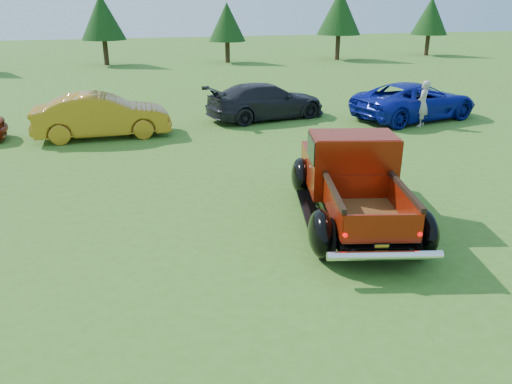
# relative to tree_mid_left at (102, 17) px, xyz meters

# --- Properties ---
(ground) EXTENTS (120.00, 120.00, 0.00)m
(ground) POSITION_rel_tree_mid_left_xyz_m (3.00, -31.00, -3.38)
(ground) COLOR #3E651C
(ground) RESTS_ON ground
(tree_mid_left) EXTENTS (3.20, 3.20, 5.00)m
(tree_mid_left) POSITION_rel_tree_mid_left_xyz_m (0.00, 0.00, 0.00)
(tree_mid_left) COLOR #332114
(tree_mid_left) RESTS_ON ground
(tree_mid_right) EXTENTS (2.82, 2.82, 4.40)m
(tree_mid_right) POSITION_rel_tree_mid_left_xyz_m (9.00, -1.00, -0.41)
(tree_mid_right) COLOR #332114
(tree_mid_right) RESTS_ON ground
(tree_east) EXTENTS (3.46, 3.46, 5.40)m
(tree_east) POSITION_rel_tree_mid_left_xyz_m (18.00, -1.50, 0.27)
(tree_east) COLOR #332114
(tree_east) RESTS_ON ground
(tree_far_east) EXTENTS (3.07, 3.07, 4.80)m
(tree_far_east) POSITION_rel_tree_mid_left_xyz_m (27.00, -0.50, -0.14)
(tree_far_east) COLOR #332114
(tree_far_east) RESTS_ON ground
(pickup_truck) EXTENTS (3.33, 5.28, 1.85)m
(pickup_truck) POSITION_rel_tree_mid_left_xyz_m (4.80, -30.46, -2.51)
(pickup_truck) COLOR black
(pickup_truck) RESTS_ON ground
(show_car_yellow) EXTENTS (4.59, 1.61, 1.51)m
(show_car_yellow) POSITION_rel_tree_mid_left_xyz_m (-0.36, -21.84, -2.63)
(show_car_yellow) COLOR #B07317
(show_car_yellow) RESTS_ON ground
(show_car_grey) EXTENTS (5.15, 2.84, 1.41)m
(show_car_grey) POSITION_rel_tree_mid_left_xyz_m (5.96, -20.62, -2.68)
(show_car_grey) COLOR black
(show_car_grey) RESTS_ON ground
(show_car_blue) EXTENTS (5.60, 3.42, 1.45)m
(show_car_blue) POSITION_rel_tree_mid_left_xyz_m (11.64, -22.38, -2.66)
(show_car_blue) COLOR #0C178E
(show_car_blue) RESTS_ON ground
(spectator) EXTENTS (0.74, 0.72, 1.72)m
(spectator) POSITION_rel_tree_mid_left_xyz_m (11.20, -23.54, -2.52)
(spectator) COLOR #AEA396
(spectator) RESTS_ON ground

